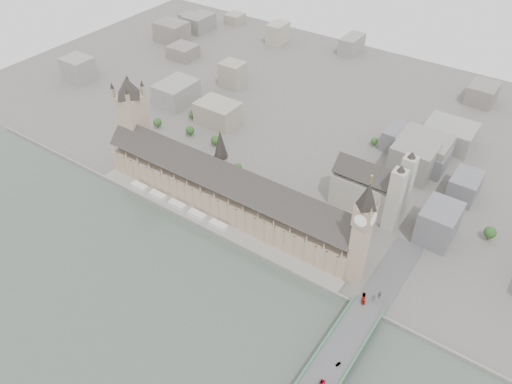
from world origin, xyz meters
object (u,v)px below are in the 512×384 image
Objects in this scene: westminster_bridge at (323,379)px; westminster_abbey at (371,189)px; elizabeth_tower at (362,227)px; red_bus_north at (364,298)px; car_silver at (338,364)px; victoria_tower at (133,118)px; palace_of_westminster at (227,190)px; car_approach at (380,295)px.

westminster_bridge is 190.56m from westminster_abbey.
westminster_bridge is at bearing -74.36° from westminster_abbey.
red_bus_north is at bearing -50.81° from elizabeth_tower.
westminster_abbey is at bearing 125.70° from car_silver.
victoria_tower reaches higher than car_silver.
palace_of_westminster is 0.82× the size of westminster_bridge.
elizabeth_tower is 99.93m from car_silver.
palace_of_westminster is at bearing -2.96° from victoria_tower.
palace_of_westminster is 25.43× the size of red_bus_north.
elizabeth_tower is at bearing -72.71° from westminster_abbey.
palace_of_westminster is 126.41m from victoria_tower.
car_silver reaches higher than westminster_bridge.
westminster_bridge is 83.42m from car_approach.
westminster_bridge is at bearing -92.52° from car_silver.
palace_of_westminster is 3.90× the size of westminster_abbey.
car_silver is at bearing -71.95° from westminster_abbey.
victoria_tower is (-260.00, 18.00, -2.88)m from elizabeth_tower.
westminster_abbey reaches higher than red_bus_north.
westminster_abbey is (-27.08, 87.00, -33.01)m from elizabeth_tower.
car_approach is (-1.27, 71.03, 0.11)m from car_silver.
westminster_bridge is (162.00, -107.20, -17.58)m from palace_of_westminster.
elizabeth_tower is (138.00, -11.70, 35.38)m from palace_of_westminster.
car_approach is (287.19, -30.35, -44.18)m from victoria_tower.
victoria_tower is at bearing 177.04° from palace_of_westminster.
palace_of_westminster is 65.92× the size of car_silver.
elizabeth_tower reaches higher than westminster_bridge.
victoria_tower is 0.31× the size of westminster_bridge.
westminster_bridge is at bearing -33.49° from palace_of_westminster.
elizabeth_tower is 20.20× the size of car_approach.
car_approach reaches higher than westminster_bridge.
red_bus_north reaches higher than car_silver.
westminster_bridge is 80.85× the size of car_silver.
elizabeth_tower is 260.64m from victoria_tower.
westminster_bridge is 61.07× the size of car_approach.
elizabeth_tower is at bearing -3.96° from victoria_tower.
red_bus_north is at bearing -12.48° from palace_of_westminster.
westminster_abbey is at bearing 105.64° from westminster_bridge.
elizabeth_tower reaches higher than car_silver.
victoria_tower is at bearing 158.22° from westminster_bridge.
westminster_abbey is 114.07m from car_approach.
victoria_tower reaches higher than palace_of_westminster.
elizabeth_tower is at bearing -4.85° from palace_of_westminster.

